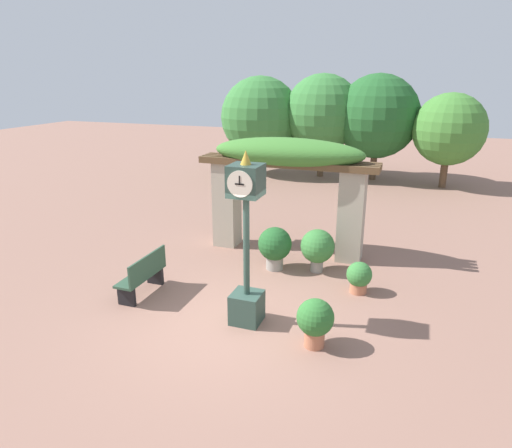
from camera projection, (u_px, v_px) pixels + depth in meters
ground_plane at (228, 322)px, 8.47m from camera, size 60.00×60.00×0.00m
pedestal_clock at (246, 245)px, 8.02m from camera, size 0.54×0.59×3.19m
pergola at (287, 171)px, 11.18m from camera, size 4.45×1.19×2.93m
potted_plant_near_left at (275, 246)px, 10.60m from camera, size 0.79×0.79×1.02m
potted_plant_near_right at (315, 320)px, 7.57m from camera, size 0.63×0.63×0.86m
potted_plant_far_left at (359, 276)px, 9.50m from camera, size 0.53×0.53×0.68m
potted_plant_far_right at (318, 247)px, 10.46m from camera, size 0.78×0.78×1.02m
park_bench at (143, 276)px, 9.40m from camera, size 0.42×1.32×0.89m
tree_line at (337, 118)px, 19.42m from camera, size 11.02×4.00×4.44m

